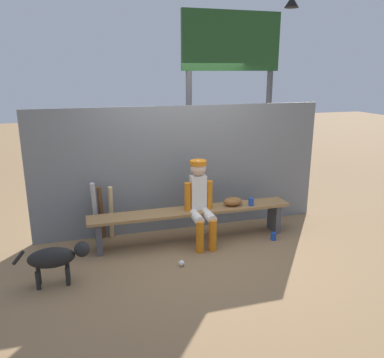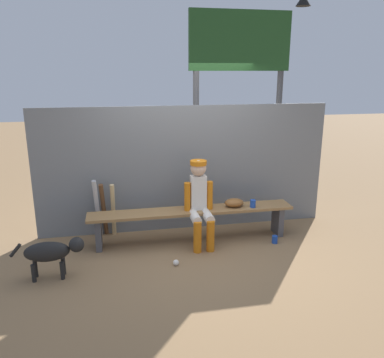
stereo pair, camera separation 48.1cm
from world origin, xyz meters
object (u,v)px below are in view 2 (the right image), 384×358
(baseball, at_px, (176,263))
(cup_on_bench, at_px, (253,204))
(dugout_bench, at_px, (192,216))
(dog, at_px, (52,252))
(bat_wood_natural, at_px, (113,210))
(bat_aluminum_silver, at_px, (97,209))
(baseball_glove, at_px, (234,203))
(player_seated, at_px, (200,200))
(cup_on_ground, at_px, (275,239))
(bat_wood_dark, at_px, (104,210))
(scoreboard, at_px, (243,66))

(baseball, distance_m, cup_on_bench, 1.46)
(dugout_bench, relative_size, dog, 3.47)
(bat_wood_natural, height_order, dog, bat_wood_natural)
(bat_aluminum_silver, bearing_deg, dog, -114.60)
(baseball_glove, relative_size, cup_on_bench, 2.55)
(player_seated, height_order, cup_on_ground, player_seated)
(baseball_glove, height_order, dog, baseball_glove)
(bat_wood_natural, xyz_separation_m, bat_aluminum_silver, (-0.22, -0.03, 0.04))
(dugout_bench, height_order, bat_wood_natural, bat_wood_natural)
(bat_wood_dark, xyz_separation_m, cup_on_bench, (2.12, -0.49, 0.12))
(player_seated, relative_size, baseball_glove, 4.25)
(cup_on_bench, bearing_deg, dugout_bench, 174.89)
(bat_aluminum_silver, xyz_separation_m, cup_on_bench, (2.21, -0.44, 0.08))
(player_seated, relative_size, dog, 1.41)
(cup_on_bench, relative_size, scoreboard, 0.03)
(cup_on_ground, xyz_separation_m, scoreboard, (-0.05, 1.54, 2.40))
(bat_wood_dark, bearing_deg, player_seated, -21.38)
(cup_on_bench, distance_m, dog, 2.78)
(player_seated, xyz_separation_m, baseball, (-0.44, -0.58, -0.62))
(cup_on_ground, height_order, scoreboard, scoreboard)
(baseball_glove, bearing_deg, scoreboard, 68.98)
(baseball_glove, bearing_deg, dog, -163.74)
(scoreboard, bearing_deg, player_seated, -126.85)
(cup_on_bench, bearing_deg, bat_wood_dark, 167.09)
(bat_wood_dark, bearing_deg, bat_wood_natural, -9.97)
(scoreboard, xyz_separation_m, dog, (-2.91, -1.93, -2.12))
(bat_aluminum_silver, bearing_deg, scoreboard, 19.69)
(dugout_bench, height_order, dog, dog)
(dugout_bench, height_order, bat_wood_dark, bat_wood_dark)
(cup_on_bench, bearing_deg, baseball_glove, 162.99)
(bat_wood_dark, relative_size, cup_on_ground, 7.62)
(dugout_bench, bearing_deg, cup_on_bench, -5.11)
(bat_wood_natural, bearing_deg, cup_on_bench, -13.11)
(bat_aluminum_silver, distance_m, baseball, 1.50)
(player_seated, xyz_separation_m, cup_on_ground, (1.05, -0.20, -0.60))
(scoreboard, bearing_deg, baseball_glove, -111.02)
(player_seated, xyz_separation_m, bat_wood_natural, (-1.19, 0.50, -0.24))
(baseball, bearing_deg, bat_wood_dark, 129.00)
(player_seated, bearing_deg, scoreboard, 53.15)
(baseball, relative_size, dog, 0.09)
(bat_aluminum_silver, distance_m, cup_on_ground, 2.59)
(dugout_bench, relative_size, bat_wood_dark, 3.49)
(dog, bearing_deg, dugout_bench, 21.39)
(player_seated, height_order, bat_aluminum_silver, player_seated)
(dog, bearing_deg, scoreboard, 33.63)
(dugout_bench, height_order, baseball, dugout_bench)
(bat_wood_natural, distance_m, baseball, 1.37)
(baseball_glove, xyz_separation_m, baseball, (-0.97, -0.70, -0.50))
(player_seated, relative_size, scoreboard, 0.33)
(bat_wood_dark, relative_size, cup_on_bench, 7.62)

